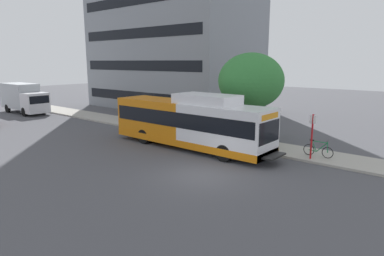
{
  "coord_description": "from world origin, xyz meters",
  "views": [
    {
      "loc": [
        -12.8,
        -10.0,
        5.66
      ],
      "look_at": [
        2.89,
        3.14,
        1.6
      ],
      "focal_mm": 31.5,
      "sensor_mm": 36.0,
      "label": 1
    }
  ],
  "objects_px": {
    "bus_stop_sign_pole": "(312,133)",
    "bicycle_parked": "(318,150)",
    "transit_bus": "(190,123)",
    "box_truck_background": "(24,97)",
    "street_tree_near_stop": "(251,81)"
  },
  "relations": [
    {
      "from": "transit_bus",
      "to": "bicycle_parked",
      "type": "relative_size",
      "value": 6.96
    },
    {
      "from": "transit_bus",
      "to": "bus_stop_sign_pole",
      "type": "bearing_deg",
      "value": -73.54
    },
    {
      "from": "bicycle_parked",
      "to": "street_tree_near_stop",
      "type": "relative_size",
      "value": 0.29
    },
    {
      "from": "bus_stop_sign_pole",
      "to": "bicycle_parked",
      "type": "bearing_deg",
      "value": -13.84
    },
    {
      "from": "street_tree_near_stop",
      "to": "box_truck_background",
      "type": "distance_m",
      "value": 26.48
    },
    {
      "from": "bicycle_parked",
      "to": "box_truck_background",
      "type": "distance_m",
      "value": 31.68
    },
    {
      "from": "transit_bus",
      "to": "box_truck_background",
      "type": "height_order",
      "value": "transit_bus"
    },
    {
      "from": "bicycle_parked",
      "to": "transit_bus",
      "type": "bearing_deg",
      "value": 111.02
    },
    {
      "from": "bicycle_parked",
      "to": "street_tree_near_stop",
      "type": "xyz_separation_m",
      "value": [
        1.51,
        5.54,
        3.75
      ]
    },
    {
      "from": "bus_stop_sign_pole",
      "to": "street_tree_near_stop",
      "type": "height_order",
      "value": "street_tree_near_stop"
    },
    {
      "from": "bicycle_parked",
      "to": "box_truck_background",
      "type": "bearing_deg",
      "value": 95.35
    },
    {
      "from": "transit_bus",
      "to": "box_truck_background",
      "type": "relative_size",
      "value": 1.75
    },
    {
      "from": "transit_bus",
      "to": "bus_stop_sign_pole",
      "type": "relative_size",
      "value": 4.71
    },
    {
      "from": "bicycle_parked",
      "to": "street_tree_near_stop",
      "type": "bearing_deg",
      "value": 74.72
    },
    {
      "from": "transit_bus",
      "to": "bus_stop_sign_pole",
      "type": "distance_m",
      "value": 7.59
    }
  ]
}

